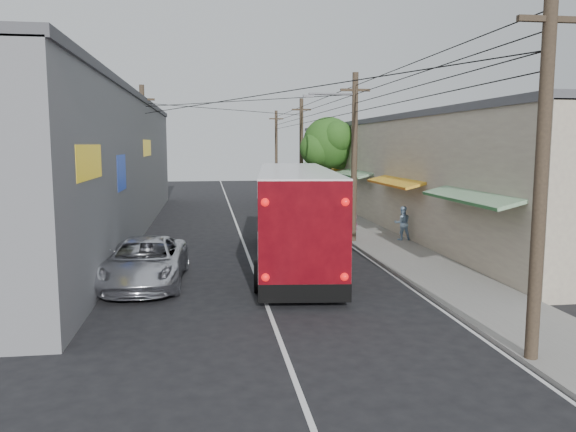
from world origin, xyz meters
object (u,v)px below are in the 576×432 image
object	(u,v)px
parked_car_far	(281,192)
parked_car_mid	(295,201)
jeepney	(145,262)
pedestrian_far	(402,223)
parked_suv	(320,215)
coach_bus	(295,214)
pedestrian_near	(352,219)

from	to	relation	value
parked_car_far	parked_car_mid	bearing A→B (deg)	-95.26
jeepney	pedestrian_far	distance (m)	13.20
parked_suv	pedestrian_far	world-z (taller)	pedestrian_far
parked_car_mid	pedestrian_far	bearing A→B (deg)	-81.03
coach_bus	parked_suv	distance (m)	9.41
parked_car_far	pedestrian_near	distance (m)	18.56
parked_suv	pedestrian_near	bearing A→B (deg)	-73.58
pedestrian_far	parked_car_far	bearing A→B (deg)	-76.96
parked_car_far	pedestrian_near	world-z (taller)	pedestrian_near
parked_suv	coach_bus	bearing A→B (deg)	-102.68
pedestrian_near	parked_car_far	bearing A→B (deg)	-104.64
coach_bus	parked_car_far	world-z (taller)	coach_bus
jeepney	pedestrian_far	size ratio (longest dim) A/B	3.41
coach_bus	parked_car_far	bearing A→B (deg)	90.27
parked_suv	parked_car_far	bearing A→B (deg)	96.40
jeepney	parked_car_far	world-z (taller)	parked_car_far
coach_bus	parked_car_mid	world-z (taller)	coach_bus
parked_car_far	jeepney	bearing A→B (deg)	-113.96
pedestrian_far	parked_suv	bearing A→B (deg)	-56.24
coach_bus	parked_car_mid	bearing A→B (deg)	87.31
parked_car_mid	pedestrian_near	size ratio (longest dim) A/B	2.36
coach_bus	parked_suv	size ratio (longest dim) A/B	2.54
jeepney	parked_car_far	size ratio (longest dim) A/B	1.14
jeepney	pedestrian_far	bearing A→B (deg)	32.43
parked_car_mid	parked_suv	bearing A→B (deg)	-93.45
parked_car_mid	pedestrian_near	xyz separation A→B (m)	(0.95, -11.97, 0.30)
parked_suv	parked_car_mid	xyz separation A→B (m)	(-0.15, 8.00, -0.01)
parked_suv	parked_car_far	xyz separation A→B (m)	(-0.35, 14.55, 0.05)
parked_suv	parked_car_mid	bearing A→B (deg)	96.13
pedestrian_near	parked_car_mid	bearing A→B (deg)	-103.63
coach_bus	jeepney	bearing A→B (deg)	-146.27
pedestrian_near	pedestrian_far	size ratio (longest dim) A/B	1.13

